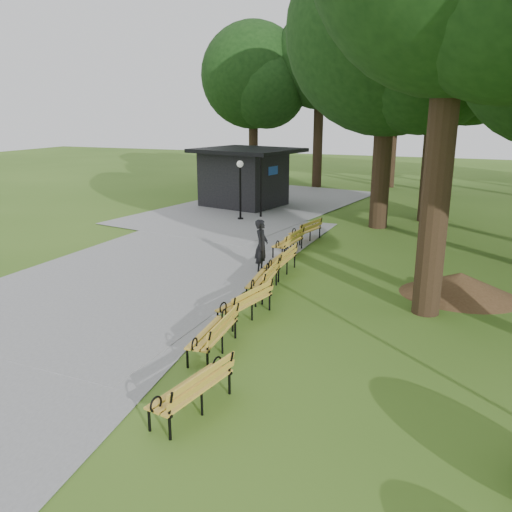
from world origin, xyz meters
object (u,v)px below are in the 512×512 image
at_px(dirt_mound, 460,284).
at_px(bench_6, 305,231).
at_px(lamp_post, 240,177).
at_px(bench_5, 288,242).
at_px(lawn_tree_4, 442,35).
at_px(bench_2, 245,302).
at_px(bench_1, 213,333).
at_px(kiosk, 244,177).
at_px(person, 261,246).
at_px(bench_0, 191,389).
at_px(bench_4, 280,261).
at_px(bench_3, 262,279).
at_px(lawn_tree_2, 390,30).

distance_m(dirt_mound, bench_6, 7.41).
height_order(lamp_post, bench_5, lamp_post).
xyz_separation_m(bench_5, lawn_tree_4, (4.21, 8.03, 7.76)).
bearing_deg(bench_2, bench_1, 14.72).
relative_size(kiosk, lamp_post, 1.78).
height_order(person, bench_2, person).
xyz_separation_m(bench_0, bench_4, (-1.17, 8.07, 0.00)).
relative_size(bench_3, bench_4, 1.00).
height_order(kiosk, dirt_mound, kiosk).
height_order(person, bench_4, person).
distance_m(person, bench_6, 4.48).
height_order(dirt_mound, lawn_tree_2, lawn_tree_2).
relative_size(lamp_post, bench_2, 1.48).
height_order(bench_0, lawn_tree_2, lawn_tree_2).
bearing_deg(bench_2, bench_3, -160.30).
xyz_separation_m(bench_0, bench_5, (-1.70, 10.44, 0.00)).
distance_m(bench_1, bench_6, 10.36).
xyz_separation_m(dirt_mound, bench_5, (-5.90, 2.45, 0.10)).
height_order(bench_0, bench_2, same).
relative_size(bench_4, bench_5, 1.00).
xyz_separation_m(bench_2, bench_3, (-0.25, 1.88, 0.00)).
xyz_separation_m(dirt_mound, bench_6, (-5.85, 4.54, 0.10)).
bearing_deg(bench_5, lamp_post, -136.58).
bearing_deg(lawn_tree_4, bench_0, -97.73).
bearing_deg(bench_5, bench_2, 13.01).
xyz_separation_m(bench_3, lawn_tree_4, (3.54, 12.37, 7.76)).
bearing_deg(bench_1, bench_0, 13.17).
distance_m(person, bench_2, 4.02).
bearing_deg(bench_1, bench_3, -178.91).
bearing_deg(bench_0, bench_2, -158.97).
distance_m(lamp_post, bench_6, 5.28).
bearing_deg(dirt_mound, bench_1, -130.21).
height_order(kiosk, lamp_post, kiosk).
xyz_separation_m(kiosk, bench_3, (6.05, -12.93, -1.12)).
xyz_separation_m(kiosk, bench_1, (6.40, -16.81, -1.12)).
relative_size(kiosk, lawn_tree_4, 0.41).
height_order(kiosk, lawn_tree_2, lawn_tree_2).
relative_size(bench_4, bench_6, 1.00).
bearing_deg(bench_3, bench_4, 177.71).
bearing_deg(bench_2, kiosk, -144.95).
bearing_deg(lawn_tree_4, person, -112.59).
xyz_separation_m(person, bench_6, (0.16, 4.45, -0.42)).
relative_size(bench_4, lawn_tree_2, 0.15).
relative_size(bench_1, bench_5, 1.00).
distance_m(person, bench_5, 2.40).
distance_m(kiosk, lawn_tree_4, 11.68).
bearing_deg(bench_2, bench_0, 22.49).
bearing_deg(lamp_post, bench_6, -35.66).
xyz_separation_m(bench_5, bench_6, (0.04, 2.09, 0.00)).
relative_size(lamp_post, lawn_tree_4, 0.23).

